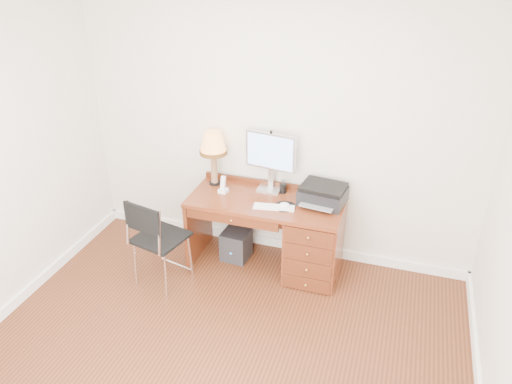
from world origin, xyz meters
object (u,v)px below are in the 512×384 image
(phone, at_px, (223,188))
(equipment_box, at_px, (236,245))
(printer, at_px, (323,194))
(monitor, at_px, (270,155))
(leg_lamp, at_px, (213,146))
(chair, at_px, (156,235))
(desk, at_px, (297,235))

(phone, relative_size, equipment_box, 0.56)
(phone, bearing_deg, equipment_box, 2.94)
(printer, distance_m, equipment_box, 1.10)
(monitor, xyz_separation_m, equipment_box, (-0.29, -0.22, -0.97))
(leg_lamp, relative_size, chair, 0.61)
(equipment_box, bearing_deg, leg_lamp, 154.74)
(phone, xyz_separation_m, chair, (-0.42, -0.65, -0.24))
(phone, bearing_deg, printer, 13.91)
(desk, relative_size, phone, 8.55)
(chair, relative_size, equipment_box, 2.97)
(leg_lamp, bearing_deg, phone, -44.41)
(monitor, bearing_deg, printer, -3.32)
(printer, relative_size, leg_lamp, 0.81)
(desk, bearing_deg, printer, 28.66)
(desk, distance_m, phone, 0.87)
(desk, distance_m, monitor, 0.83)
(equipment_box, bearing_deg, phone, 179.08)
(monitor, xyz_separation_m, phone, (-0.42, -0.21, -0.32))
(monitor, relative_size, equipment_box, 1.90)
(phone, bearing_deg, leg_lamp, 144.03)
(monitor, bearing_deg, equipment_box, -133.95)
(desk, xyz_separation_m, leg_lamp, (-0.92, 0.17, 0.75))
(desk, bearing_deg, chair, -151.95)
(chair, bearing_deg, desk, 40.97)
(monitor, bearing_deg, leg_lamp, -165.20)
(phone, height_order, chair, chair)
(desk, height_order, equipment_box, desk)
(desk, bearing_deg, equipment_box, 179.37)
(desk, bearing_deg, monitor, 146.91)
(desk, bearing_deg, phone, 178.56)
(printer, bearing_deg, desk, -143.86)
(leg_lamp, bearing_deg, desk, -10.27)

